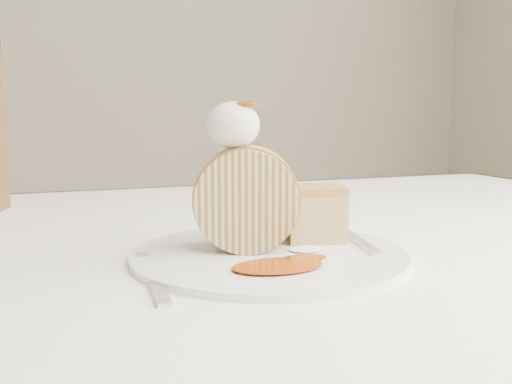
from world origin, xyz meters
name	(u,v)px	position (x,y,z in m)	size (l,w,h in m)	color
table	(262,300)	(0.00, 0.20, 0.66)	(1.40, 0.90, 0.75)	white
plate	(269,255)	(-0.04, 0.07, 0.75)	(0.27, 0.27, 0.01)	white
roulade_slice	(247,199)	(-0.06, 0.09, 0.81)	(0.10, 0.10, 0.06)	#CABD8C
cake_chunk	(314,217)	(0.02, 0.10, 0.78)	(0.06, 0.06, 0.05)	#B58744
whipped_cream	(233,125)	(-0.07, 0.09, 0.88)	(0.05, 0.05, 0.05)	white
caramel_drizzle	(247,98)	(-0.06, 0.08, 0.91)	(0.03, 0.02, 0.01)	#872E05
caramel_pool	(278,266)	(-0.06, 0.01, 0.76)	(0.08, 0.06, 0.00)	#872E05
fork	(359,241)	(0.06, 0.07, 0.76)	(0.02, 0.16, 0.00)	silver
spoon	(155,283)	(-0.16, 0.02, 0.75)	(0.02, 0.15, 0.00)	silver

